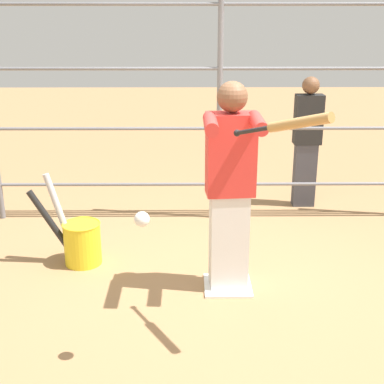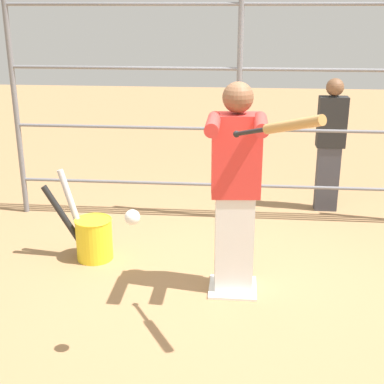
{
  "view_description": "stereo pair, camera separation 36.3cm",
  "coord_description": "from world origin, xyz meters",
  "views": [
    {
      "loc": [
        0.34,
        4.06,
        2.27
      ],
      "look_at": [
        0.31,
        0.42,
        1.01
      ],
      "focal_mm": 50.0,
      "sensor_mm": 36.0,
      "label": 1
    },
    {
      "loc": [
        -0.02,
        4.04,
        2.27
      ],
      "look_at": [
        0.31,
        0.42,
        1.01
      ],
      "focal_mm": 50.0,
      "sensor_mm": 36.0,
      "label": 2
    }
  ],
  "objects": [
    {
      "name": "baseball_bat_swinging",
      "position": [
        -0.29,
        0.84,
        1.59
      ],
      "size": [
        0.53,
        0.66,
        0.28
      ],
      "color": "black"
    },
    {
      "name": "bat_bucket",
      "position": [
        1.34,
        -0.46,
        0.23
      ],
      "size": [
        0.65,
        0.35,
        0.87
      ],
      "color": "yellow",
      "rests_on": "ground"
    },
    {
      "name": "softball_in_flight",
      "position": [
        0.62,
        1.05,
        1.05
      ],
      "size": [
        0.1,
        0.1,
        0.1
      ],
      "color": "white"
    },
    {
      "name": "ground_plane",
      "position": [
        0.0,
        0.0,
        0.0
      ],
      "size": [
        24.0,
        24.0,
        0.0
      ],
      "primitive_type": "plane",
      "color": "#9E754C"
    },
    {
      "name": "bystander_behind_fence",
      "position": [
        -1.05,
        -2.0,
        0.8
      ],
      "size": [
        0.32,
        0.2,
        1.53
      ],
      "color": "#3F3F47",
      "rests_on": "ground"
    },
    {
      "name": "home_plate",
      "position": [
        0.0,
        0.0,
        0.01
      ],
      "size": [
        0.4,
        0.4,
        0.02
      ],
      "color": "white",
      "rests_on": "ground"
    },
    {
      "name": "batter",
      "position": [
        0.0,
        0.02,
        0.94
      ],
      "size": [
        0.45,
        0.6,
        1.74
      ],
      "color": "silver",
      "rests_on": "ground"
    },
    {
      "name": "fence_backstop",
      "position": [
        0.0,
        -1.6,
        1.35
      ],
      "size": [
        4.95,
        0.06,
        2.69
      ],
      "color": "slate",
      "rests_on": "ground"
    }
  ]
}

